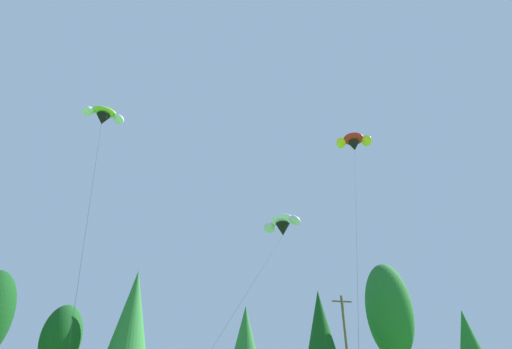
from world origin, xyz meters
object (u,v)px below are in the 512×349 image
(parafoil_kite_mid_white, at_px, (282,225))
(parafoil_kite_far_red_yellow, at_px, (354,142))
(parafoil_kite_high_lime_white, at_px, (103,116))
(utility_pole, at_px, (346,341))

(parafoil_kite_mid_white, distance_m, parafoil_kite_far_red_yellow, 11.96)
(parafoil_kite_high_lime_white, height_order, parafoil_kite_mid_white, parafoil_kite_high_lime_white)
(parafoil_kite_mid_white, relative_size, parafoil_kite_far_red_yellow, 0.58)
(parafoil_kite_high_lime_white, bearing_deg, utility_pole, 17.82)
(utility_pole, height_order, parafoil_kite_far_red_yellow, parafoil_kite_far_red_yellow)
(utility_pole, xyz_separation_m, parafoil_kite_far_red_yellow, (-1.47, -9.58, 17.59))
(utility_pole, xyz_separation_m, parafoil_kite_high_lime_white, (-25.53, -8.21, 17.73))
(utility_pole, height_order, parafoil_kite_high_lime_white, parafoil_kite_high_lime_white)
(parafoil_kite_high_lime_white, xyz_separation_m, parafoil_kite_mid_white, (16.43, -0.65, -9.33))
(parafoil_kite_far_red_yellow, bearing_deg, parafoil_kite_high_lime_white, 176.73)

